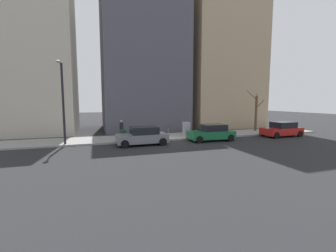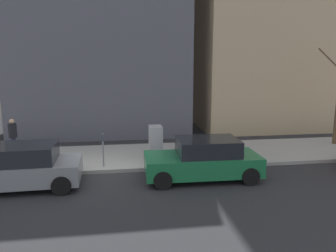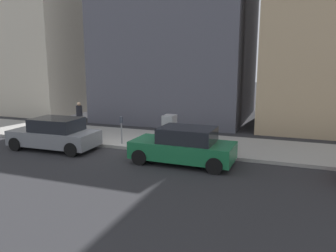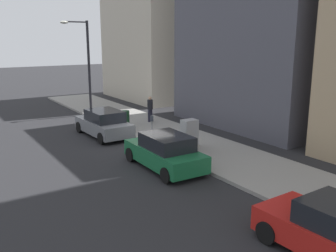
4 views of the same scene
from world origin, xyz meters
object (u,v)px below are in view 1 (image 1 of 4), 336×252
(parked_car_red, at_px, (282,129))
(parking_meter, at_px, (168,130))
(utility_box, at_px, (186,129))
(streetlamp, at_px, (62,96))
(parked_car_grey, at_px, (143,136))
(office_tower_left, at_px, (218,22))
(parked_car_green, at_px, (211,133))
(office_tower_right, at_px, (28,47))
(office_block_center, at_px, (142,59))
(trash_bin, at_px, (124,135))
(bare_tree, at_px, (256,112))
(pedestrian_near_meter, at_px, (121,128))

(parked_car_red, xyz_separation_m, parking_meter, (1.58, 11.91, 0.24))
(utility_box, height_order, streetlamp, streetlamp)
(parked_car_grey, relative_size, utility_box, 2.97)
(office_tower_left, bearing_deg, streetlamp, 117.47)
(parked_car_green, relative_size, parking_meter, 3.14)
(parking_meter, relative_size, office_tower_right, 0.07)
(parking_meter, relative_size, office_block_center, 0.07)
(office_tower_left, bearing_deg, parked_car_red, -175.26)
(parked_car_green, xyz_separation_m, office_tower_left, (11.68, -7.23, 14.25))
(parked_car_grey, height_order, office_tower_right, office_tower_right)
(streetlamp, bearing_deg, parking_meter, -88.92)
(parked_car_green, distance_m, office_tower_left, 19.79)
(parked_car_green, relative_size, parked_car_grey, 1.00)
(utility_box, relative_size, office_tower_left, 0.05)
(parking_meter, xyz_separation_m, trash_bin, (0.45, 4.08, -0.38))
(bare_tree, relative_size, office_tower_right, 0.25)
(streetlamp, distance_m, pedestrian_near_meter, 6.14)
(bare_tree, height_order, trash_bin, bare_tree)
(bare_tree, bearing_deg, utility_box, 97.88)
(parking_meter, distance_m, utility_box, 2.36)
(utility_box, distance_m, office_tower_right, 19.99)
(parked_car_green, distance_m, parked_car_grey, 6.47)
(streetlamp, distance_m, trash_bin, 5.92)
(office_tower_left, relative_size, office_tower_right, 1.55)
(parked_car_grey, height_order, trash_bin, parked_car_grey)
(parking_meter, relative_size, streetlamp, 0.21)
(parking_meter, distance_m, streetlamp, 9.38)
(parked_car_grey, bearing_deg, parking_meter, -62.26)
(parked_car_green, xyz_separation_m, bare_tree, (3.70, -7.93, 1.61))
(parked_car_red, xyz_separation_m, parked_car_grey, (0.04, 14.67, 0.00))
(parked_car_red, distance_m, bare_tree, 4.08)
(pedestrian_near_meter, bearing_deg, office_tower_left, -86.80)
(parked_car_grey, height_order, office_block_center, office_block_center)
(office_tower_right, bearing_deg, pedestrian_near_meter, -129.20)
(parked_car_red, distance_m, office_tower_right, 29.11)
(parked_car_grey, bearing_deg, parked_car_green, -91.48)
(parked_car_green, height_order, streetlamp, streetlamp)
(office_block_center, bearing_deg, office_tower_left, -90.01)
(pedestrian_near_meter, xyz_separation_m, office_tower_right, (7.57, 9.28, 8.57))
(office_tower_left, distance_m, office_tower_right, 24.86)
(bare_tree, height_order, office_block_center, office_block_center)
(parked_car_red, bearing_deg, parked_car_grey, 88.02)
(office_block_center, distance_m, office_tower_right, 13.03)
(streetlamp, bearing_deg, parked_car_grey, -102.66)
(trash_bin, bearing_deg, parked_car_green, -104.35)
(utility_box, distance_m, bare_tree, 9.65)
(bare_tree, distance_m, office_tower_left, 14.96)
(office_tower_left, height_order, office_block_center, office_tower_left)
(parked_car_red, height_order, office_block_center, office_block_center)
(bare_tree, relative_size, trash_bin, 5.40)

